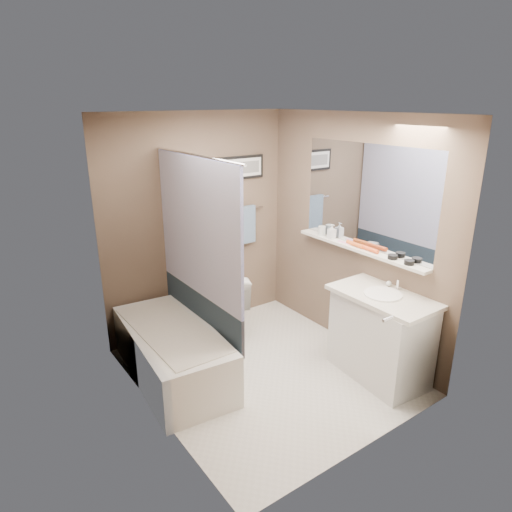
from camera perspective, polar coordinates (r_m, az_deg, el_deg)
ground at (r=4.57m, az=1.13°, el=-14.27°), size 2.50×2.50×0.00m
ceiling at (r=3.82m, az=1.37°, el=17.09°), size 2.20×2.50×0.04m
wall_back at (r=5.03m, az=-7.17°, el=3.82°), size 2.20×0.04×2.40m
wall_front at (r=3.21m, az=14.54°, el=-5.74°), size 2.20×0.04×2.40m
wall_left at (r=3.54m, az=-12.96°, el=-3.21°), size 0.04×2.50×2.40m
wall_right at (r=4.73m, az=11.80°, el=2.57°), size 0.04×2.50×2.40m
tile_surround at (r=4.04m, az=-15.70°, el=-3.63°), size 0.02×1.55×2.00m
curtain_rod at (r=4.05m, az=-7.68°, el=12.37°), size 0.02×1.55×0.02m
curtain_upper at (r=4.18m, az=-7.29°, el=3.48°), size 0.03×1.45×1.28m
curtain_lower at (r=4.47m, az=-6.85°, el=-6.70°), size 0.03×1.45×0.36m
mirror at (r=4.54m, az=13.63°, el=7.22°), size 0.02×1.60×1.00m
shelf at (r=4.63m, az=12.68°, el=0.86°), size 0.12×1.60×0.03m
towel_bar at (r=5.27m, az=-1.86°, el=5.77°), size 0.60×0.02×0.02m
towel at (r=5.30m, az=-1.72°, el=3.84°), size 0.34×0.05×0.44m
art_frame at (r=5.19m, az=-2.03°, el=10.97°), size 0.62×0.02×0.26m
art_mat at (r=5.18m, az=-1.94°, el=10.95°), size 0.56×0.00×0.20m
art_image at (r=5.18m, az=-1.92°, el=10.95°), size 0.50×0.00×0.13m
door at (r=3.69m, az=20.02°, el=-6.35°), size 0.80×0.02×2.00m
door_handle at (r=3.47m, az=16.15°, el=-7.57°), size 0.10×0.02×0.02m
bathtub at (r=4.44m, az=-10.36°, el=-11.87°), size 0.83×1.56×0.50m
tub_rim at (r=4.32m, az=-10.56°, el=-9.03°), size 0.56×1.36×0.02m
toilet at (r=5.13m, az=-3.69°, el=-5.70°), size 0.64×0.82×0.73m
vanity at (r=4.48m, az=15.25°, el=-9.80°), size 0.58×0.94×0.80m
countertop at (r=4.29m, az=15.65°, el=-4.91°), size 0.54×0.96×0.04m
sink_basin at (r=4.27m, az=15.59°, el=-4.60°), size 0.34×0.34×0.01m
faucet_spout at (r=4.40m, az=17.30°, el=-3.45°), size 0.02×0.02×0.10m
faucet_knob at (r=4.47m, az=16.27°, el=-3.30°), size 0.05×0.05×0.05m
candle_bowl_near at (r=4.27m, az=18.60°, el=-0.75°), size 0.09×0.09×0.04m
candle_bowl_far at (r=4.37m, az=16.71°, el=-0.11°), size 0.09×0.09×0.04m
hair_brush_front at (r=4.54m, az=14.01°, el=0.85°), size 0.05×0.22×0.04m
hair_brush_back at (r=4.65m, az=12.28°, el=1.44°), size 0.05×0.22×0.04m
pink_comb at (r=4.75m, az=11.00°, el=1.67°), size 0.04×0.16×0.01m
glass_jar at (r=4.96m, az=8.23°, el=3.14°), size 0.08×0.08×0.10m
soap_bottle at (r=4.85m, az=9.46°, el=3.04°), size 0.07×0.07×0.15m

